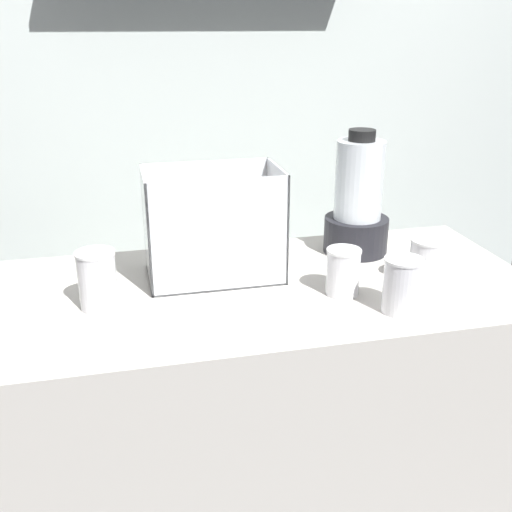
% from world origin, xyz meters
% --- Properties ---
extents(counter, '(1.40, 0.64, 0.90)m').
position_xyz_m(counter, '(0.00, 0.00, 0.45)').
color(counter, beige).
rests_on(counter, ground_plane).
extents(back_wall_unit, '(2.60, 0.24, 2.50)m').
position_xyz_m(back_wall_unit, '(-0.00, 0.77, 1.27)').
color(back_wall_unit, silver).
rests_on(back_wall_unit, ground_plane).
extents(carrot_display_bin, '(0.34, 0.20, 0.28)m').
position_xyz_m(carrot_display_bin, '(-0.09, 0.09, 0.99)').
color(carrot_display_bin, white).
rests_on(carrot_display_bin, counter).
extents(blender_pitcher, '(0.18, 0.18, 0.34)m').
position_xyz_m(blender_pitcher, '(0.33, 0.17, 1.04)').
color(blender_pitcher, black).
rests_on(blender_pitcher, counter).
extents(juice_cup_beet_far_left, '(0.09, 0.09, 0.14)m').
position_xyz_m(juice_cup_beet_far_left, '(-0.38, -0.03, 0.96)').
color(juice_cup_beet_far_left, white).
rests_on(juice_cup_beet_far_left, counter).
extents(juice_cup_orange_left, '(0.08, 0.08, 0.11)m').
position_xyz_m(juice_cup_orange_left, '(0.19, -0.09, 0.95)').
color(juice_cup_orange_left, white).
rests_on(juice_cup_orange_left, counter).
extents(juice_cup_carrot_middle, '(0.09, 0.09, 0.13)m').
position_xyz_m(juice_cup_carrot_middle, '(0.28, -0.21, 0.96)').
color(juice_cup_carrot_middle, white).
rests_on(juice_cup_carrot_middle, counter).
extents(juice_cup_beet_right, '(0.09, 0.09, 0.11)m').
position_xyz_m(juice_cup_beet_right, '(0.42, -0.07, 0.95)').
color(juice_cup_beet_right, white).
rests_on(juice_cup_beet_right, counter).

